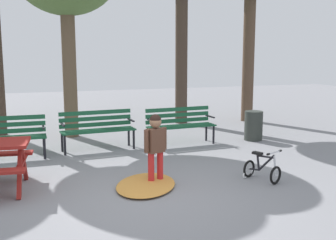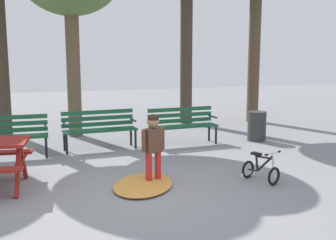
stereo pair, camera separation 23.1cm
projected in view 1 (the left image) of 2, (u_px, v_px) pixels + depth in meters
name	position (u px, v px, depth m)	size (l,w,h in m)	color
ground	(144.00, 198.00, 5.99)	(36.00, 36.00, 0.00)	gray
park_bench_far_left	(4.00, 134.00, 8.13)	(1.61, 0.50, 0.85)	#195133
park_bench_left	(97.00, 127.00, 8.96)	(1.62, 0.55, 0.85)	#195133
park_bench_right	(180.00, 123.00, 9.49)	(1.62, 0.53, 0.85)	#195133
child_standing	(156.00, 143.00, 6.55)	(0.42, 0.24, 1.14)	red
kids_bicycle	(262.00, 169.00, 6.78)	(0.53, 0.63, 0.54)	black
leaf_pile	(146.00, 185.00, 6.49)	(1.30, 0.91, 0.07)	#C68438
trash_bin	(253.00, 126.00, 9.98)	(0.44, 0.44, 0.71)	#2D332D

